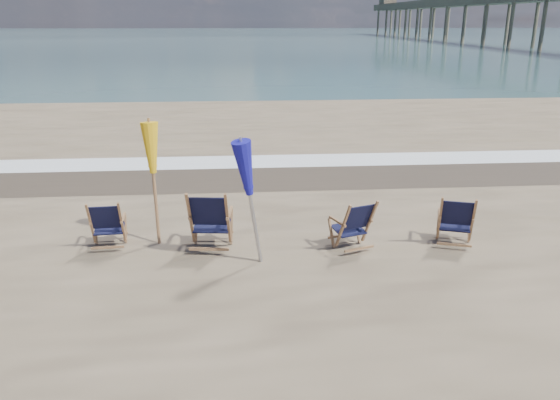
% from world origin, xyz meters
% --- Properties ---
extents(ocean, '(400.00, 400.00, 0.00)m').
position_xyz_m(ocean, '(0.00, 128.00, 0.00)').
color(ocean, '#3C5F63').
rests_on(ocean, ground).
extents(surf_foam, '(200.00, 1.40, 0.01)m').
position_xyz_m(surf_foam, '(0.00, 8.30, 0.00)').
color(surf_foam, silver).
rests_on(surf_foam, ground).
extents(wet_sand_strip, '(200.00, 2.60, 0.00)m').
position_xyz_m(wet_sand_strip, '(0.00, 6.80, 0.00)').
color(wet_sand_strip, '#42362A').
rests_on(wet_sand_strip, ground).
extents(beach_chair_0, '(0.61, 0.68, 0.89)m').
position_xyz_m(beach_chair_0, '(-2.63, 2.48, 0.45)').
color(beach_chair_0, black).
rests_on(beach_chair_0, ground).
extents(beach_chair_1, '(0.79, 0.86, 1.10)m').
position_xyz_m(beach_chair_1, '(-0.86, 2.20, 0.55)').
color(beach_chair_1, black).
rests_on(beach_chair_1, ground).
extents(beach_chair_2, '(0.78, 0.83, 0.92)m').
position_xyz_m(beach_chair_2, '(1.50, 2.16, 0.46)').
color(beach_chair_2, black).
rests_on(beach_chair_2, ground).
extents(beach_chair_3, '(0.79, 0.84, 0.94)m').
position_xyz_m(beach_chair_3, '(3.21, 2.03, 0.47)').
color(beach_chair_3, black).
rests_on(beach_chair_3, ground).
extents(umbrella_yellow, '(0.30, 0.30, 2.07)m').
position_xyz_m(umbrella_yellow, '(-2.09, 2.76, 1.56)').
color(umbrella_yellow, '#8E643F').
rests_on(umbrella_yellow, ground).
extents(umbrella_blue, '(0.30, 0.30, 2.03)m').
position_xyz_m(umbrella_blue, '(-0.47, 1.69, 1.52)').
color(umbrella_blue, '#A5A5AD').
rests_on(umbrella_blue, ground).
extents(fishing_pier, '(4.40, 140.00, 9.30)m').
position_xyz_m(fishing_pier, '(38.00, 74.00, 4.65)').
color(fishing_pier, brown).
rests_on(fishing_pier, ground).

